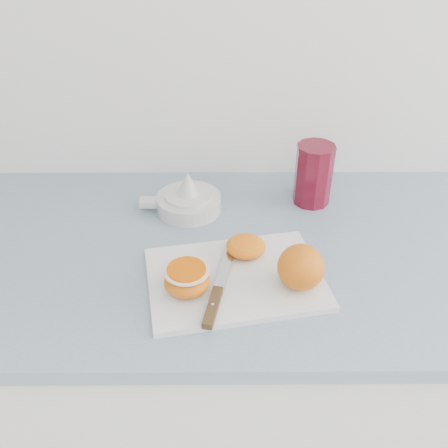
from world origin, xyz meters
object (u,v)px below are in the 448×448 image
(half_orange, at_px, (187,280))
(citrus_juicer, at_px, (188,200))
(red_tumbler, at_px, (313,176))
(counter, at_px, (264,382))
(cutting_board, at_px, (235,279))

(half_orange, distance_m, citrus_juicer, 0.28)
(red_tumbler, bearing_deg, counter, -121.14)
(cutting_board, xyz_separation_m, red_tumbler, (0.18, 0.28, 0.06))
(cutting_board, distance_m, red_tumbler, 0.33)
(counter, distance_m, cutting_board, 0.47)
(counter, distance_m, half_orange, 0.53)
(cutting_board, bearing_deg, counter, 53.91)
(cutting_board, bearing_deg, half_orange, -156.11)
(red_tumbler, bearing_deg, citrus_juicer, -172.76)
(counter, distance_m, red_tumbler, 0.54)
(counter, relative_size, citrus_juicer, 14.50)
(half_orange, relative_size, citrus_juicer, 0.45)
(half_orange, bearing_deg, counter, 41.95)
(counter, bearing_deg, half_orange, -138.05)
(cutting_board, relative_size, half_orange, 3.90)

